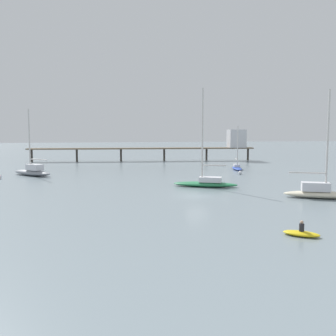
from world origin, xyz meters
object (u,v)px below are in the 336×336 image
object	(u,v)px
sailboat_gray	(33,171)
dinghy_yellow	(301,233)
pier	(197,143)
sailboat_green	(206,181)
sailboat_cream	(320,191)
sailboat_blue	(237,167)
mooring_buoy_mid	(240,173)

from	to	relation	value
sailboat_gray	dinghy_yellow	distance (m)	48.76
pier	sailboat_green	bearing A→B (deg)	-103.70
sailboat_gray	sailboat_cream	distance (m)	45.10
sailboat_blue	dinghy_yellow	world-z (taller)	sailboat_blue
dinghy_yellow	pier	bearing A→B (deg)	81.04
mooring_buoy_mid	sailboat_cream	bearing A→B (deg)	-89.26
sailboat_green	mooring_buoy_mid	bearing A→B (deg)	51.67
sailboat_blue	mooring_buoy_mid	bearing A→B (deg)	-107.56
sailboat_gray	sailboat_green	world-z (taller)	sailboat_green
sailboat_green	sailboat_cream	size ratio (longest dim) A/B	1.09
sailboat_green	dinghy_yellow	size ratio (longest dim) A/B	4.83
sailboat_gray	dinghy_yellow	world-z (taller)	sailboat_gray
sailboat_cream	dinghy_yellow	distance (m)	17.05
pier	sailboat_gray	bearing A→B (deg)	-144.71
pier	dinghy_yellow	distance (m)	67.97
sailboat_blue	sailboat_green	bearing A→B (deg)	-121.10
sailboat_green	mooring_buoy_mid	world-z (taller)	sailboat_green
sailboat_gray	mooring_buoy_mid	distance (m)	35.17
sailboat_gray	sailboat_cream	size ratio (longest dim) A/B	0.92
sailboat_gray	sailboat_cream	world-z (taller)	sailboat_cream
pier	sailboat_gray	world-z (taller)	sailboat_gray
dinghy_yellow	sailboat_blue	bearing A→B (deg)	74.39
sailboat_gray	sailboat_blue	distance (m)	37.44
sailboat_cream	sailboat_green	bearing A→B (deg)	133.30
sailboat_cream	mooring_buoy_mid	xyz separation A→B (m)	(-0.30, 23.09, -0.46)
sailboat_gray	sailboat_green	xyz separation A→B (m)	(24.98, -17.64, -0.07)
mooring_buoy_mid	sailboat_blue	bearing A→B (deg)	72.44
sailboat_green	dinghy_yellow	bearing A→B (deg)	-90.38
pier	sailboat_blue	world-z (taller)	sailboat_blue
sailboat_blue	sailboat_cream	size ratio (longest dim) A/B	0.70
sailboat_green	sailboat_blue	bearing A→B (deg)	58.90
sailboat_gray	pier	bearing A→B (deg)	35.29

